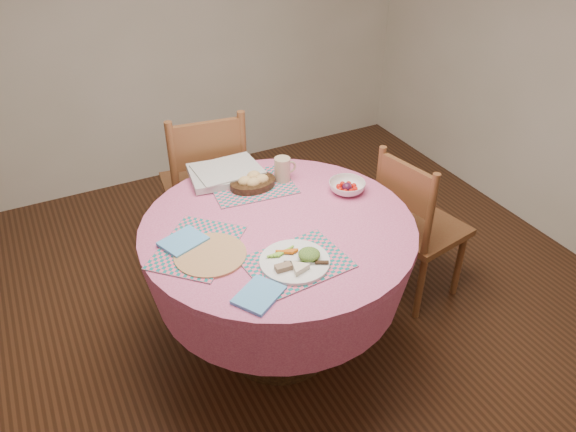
% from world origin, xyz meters
% --- Properties ---
extents(ground, '(4.00, 4.00, 0.00)m').
position_xyz_m(ground, '(0.00, 0.00, 0.00)').
color(ground, '#331C0F').
rests_on(ground, ground).
extents(dining_table, '(1.24, 1.24, 0.75)m').
position_xyz_m(dining_table, '(0.00, 0.00, 0.56)').
color(dining_table, '#D76492').
rests_on(dining_table, ground).
extents(chair_right, '(0.47, 0.48, 0.90)m').
position_xyz_m(chair_right, '(0.83, 0.02, 0.47)').
color(chair_right, brown).
rests_on(chair_right, ground).
extents(chair_back, '(0.52, 0.50, 1.00)m').
position_xyz_m(chair_back, '(-0.05, 0.85, 0.52)').
color(chair_back, brown).
rests_on(chair_back, ground).
extents(placemat_front, '(0.42, 0.33, 0.01)m').
position_xyz_m(placemat_front, '(-0.06, -0.28, 0.75)').
color(placemat_front, '#136E70').
rests_on(placemat_front, dining_table).
extents(placemat_left, '(0.49, 0.50, 0.01)m').
position_xyz_m(placemat_left, '(-0.38, 0.00, 0.75)').
color(placemat_left, '#136E70').
rests_on(placemat_left, dining_table).
extents(placemat_back, '(0.43, 0.34, 0.01)m').
position_xyz_m(placemat_back, '(0.03, 0.36, 0.75)').
color(placemat_back, '#136E70').
rests_on(placemat_back, dining_table).
extents(wicker_trivet, '(0.30, 0.30, 0.01)m').
position_xyz_m(wicker_trivet, '(-0.35, -0.08, 0.76)').
color(wicker_trivet, '#AA744A').
rests_on(wicker_trivet, dining_table).
extents(napkin_near, '(0.23, 0.21, 0.01)m').
position_xyz_m(napkin_near, '(-0.28, -0.39, 0.76)').
color(napkin_near, '#58A1E2').
rests_on(napkin_near, dining_table).
extents(napkin_far, '(0.22, 0.19, 0.01)m').
position_xyz_m(napkin_far, '(-0.42, 0.05, 0.76)').
color(napkin_far, '#58A1E2').
rests_on(napkin_far, placemat_left).
extents(dinner_plate, '(0.29, 0.29, 0.05)m').
position_xyz_m(dinner_plate, '(-0.06, -0.29, 0.77)').
color(dinner_plate, white).
rests_on(dinner_plate, placemat_front).
extents(bread_bowl, '(0.23, 0.23, 0.08)m').
position_xyz_m(bread_bowl, '(0.03, 0.34, 0.78)').
color(bread_bowl, black).
rests_on(bread_bowl, placemat_back).
extents(latte_mug, '(0.12, 0.08, 0.12)m').
position_xyz_m(latte_mug, '(0.19, 0.34, 0.82)').
color(latte_mug, tan).
rests_on(latte_mug, placemat_back).
extents(fruit_bowl, '(0.23, 0.23, 0.06)m').
position_xyz_m(fruit_bowl, '(0.42, 0.10, 0.78)').
color(fruit_bowl, white).
rests_on(fruit_bowl, dining_table).
extents(newspaper_stack, '(0.38, 0.32, 0.04)m').
position_xyz_m(newspaper_stack, '(-0.05, 0.50, 0.78)').
color(newspaper_stack, silver).
rests_on(newspaper_stack, dining_table).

